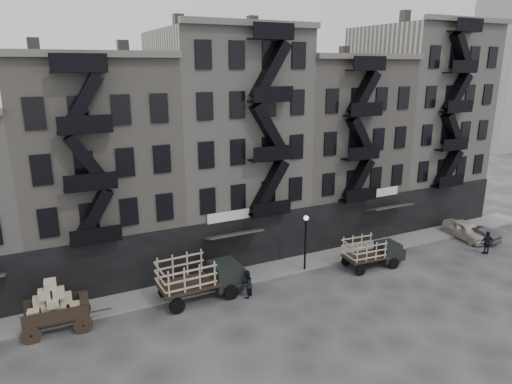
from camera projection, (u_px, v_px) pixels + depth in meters
name	position (u px, v px, depth m)	size (l,w,h in m)	color
ground	(287.00, 295.00, 29.92)	(140.00, 140.00, 0.00)	#38383A
sidewalk	(261.00, 272.00, 33.13)	(55.00, 2.50, 0.15)	slate
building_midwest	(96.00, 169.00, 32.07)	(10.00, 11.35, 16.20)	gray
building_center	(226.00, 144.00, 36.09)	(10.00, 11.35, 18.20)	gray
building_mideast	(330.00, 147.00, 40.65)	(10.00, 11.35, 16.20)	gray
building_east	(415.00, 124.00, 44.53)	(10.00, 11.35, 19.20)	gray
lamp_post	(306.00, 235.00, 32.69)	(0.36, 0.36, 4.28)	black
wagon	(53.00, 302.00, 25.49)	(3.82, 2.22, 3.13)	black
stake_truck_west	(201.00, 274.00, 29.14)	(5.87, 2.60, 2.90)	black
stake_truck_east	(373.00, 250.00, 33.76)	(4.83, 2.24, 2.37)	black
car_east	(466.00, 230.00, 39.48)	(1.78, 4.43, 1.51)	beige
car_far	(477.00, 234.00, 39.10)	(1.30, 3.73, 1.23)	#29292C
pedestrian_mid	(247.00, 284.00, 29.41)	(0.90, 0.70, 1.86)	black
policeman	(487.00, 243.00, 36.19)	(1.11, 0.46, 1.90)	black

